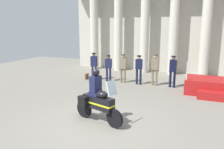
% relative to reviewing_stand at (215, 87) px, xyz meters
% --- Properties ---
extents(ground_plane, '(28.00, 28.00, 0.00)m').
position_rel_reviewing_stand_xyz_m(ground_plane, '(-3.87, -5.48, -0.36)').
color(ground_plane, gray).
extents(colonnade_backdrop, '(13.78, 1.49, 6.83)m').
position_rel_reviewing_stand_xyz_m(colonnade_backdrop, '(-3.70, 4.62, 3.25)').
color(colonnade_backdrop, beige).
rests_on(colonnade_backdrop, ground_plane).
extents(reviewing_stand, '(2.77, 2.23, 1.65)m').
position_rel_reviewing_stand_xyz_m(reviewing_stand, '(0.00, 0.00, 0.00)').
color(reviewing_stand, '#A51919').
rests_on(reviewing_stand, ground_plane).
extents(officer_in_row_0, '(0.40, 0.25, 1.71)m').
position_rel_reviewing_stand_xyz_m(officer_in_row_0, '(-6.95, 0.45, 0.65)').
color(officer_in_row_0, '#191E42').
rests_on(officer_in_row_0, ground_plane).
extents(officer_in_row_1, '(0.40, 0.25, 1.61)m').
position_rel_reviewing_stand_xyz_m(officer_in_row_1, '(-5.97, 0.47, 0.59)').
color(officer_in_row_1, '#191E42').
rests_on(officer_in_row_1, ground_plane).
extents(officer_in_row_2, '(0.40, 0.25, 1.71)m').
position_rel_reviewing_stand_xyz_m(officer_in_row_2, '(-5.03, 0.50, 0.65)').
color(officer_in_row_2, '#7A7056').
rests_on(officer_in_row_2, ground_plane).
extents(officer_in_row_3, '(0.40, 0.25, 1.69)m').
position_rel_reviewing_stand_xyz_m(officer_in_row_3, '(-4.04, 0.44, 0.64)').
color(officer_in_row_3, '#141938').
rests_on(officer_in_row_3, ground_plane).
extents(officer_in_row_4, '(0.40, 0.25, 1.78)m').
position_rel_reviewing_stand_xyz_m(officer_in_row_4, '(-3.14, 0.55, 0.69)').
color(officer_in_row_4, '#7A7056').
rests_on(officer_in_row_4, ground_plane).
extents(officer_in_row_5, '(0.40, 0.25, 1.75)m').
position_rel_reviewing_stand_xyz_m(officer_in_row_5, '(-2.13, 0.50, 0.67)').
color(officer_in_row_5, black).
rests_on(officer_in_row_5, ground_plane).
extents(motorcycle_with_rider, '(2.03, 0.93, 1.90)m').
position_rel_reviewing_stand_xyz_m(motorcycle_with_rider, '(-3.88, -5.28, 0.43)').
color(motorcycle_with_rider, black).
rests_on(motorcycle_with_rider, ground_plane).
extents(briefcase_on_ground, '(0.10, 0.32, 0.36)m').
position_rel_reviewing_stand_xyz_m(briefcase_on_ground, '(-7.47, 0.44, -0.18)').
color(briefcase_on_ground, brown).
rests_on(briefcase_on_ground, ground_plane).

